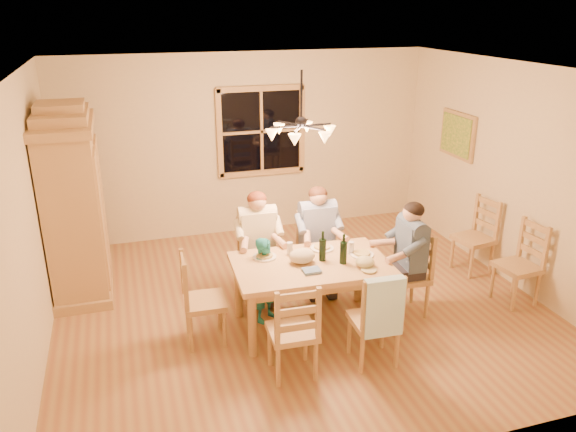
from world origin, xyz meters
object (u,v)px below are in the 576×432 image
object	(u,v)px
chair_end_right	(406,288)
wine_bottle_b	(343,249)
adult_slate_man	(410,245)
wine_bottle_a	(323,246)
chandelier	(301,131)
chair_spare_back	(472,249)
adult_woman	(258,232)
child	(266,280)
adult_plaid_man	(318,226)
chair_spare_front	(515,278)
chair_end_left	(205,314)
dining_table	(311,272)
armoire	(75,208)
chair_far_left	(259,274)
chair_near_left	(292,345)
chair_near_right	(373,333)
chair_far_right	(317,267)

from	to	relation	value
chair_end_right	wine_bottle_b	xyz separation A→B (m)	(-0.82, -0.06, 0.62)
adult_slate_man	wine_bottle_a	xyz separation A→B (m)	(-1.00, 0.07, 0.08)
chandelier	chair_spare_back	distance (m)	3.03
adult_woman	child	bearing A→B (deg)	87.31
adult_plaid_man	chair_spare_front	xyz separation A→B (m)	(2.13, -0.97, -0.54)
chair_end_left	adult_woman	bearing A→B (deg)	136.74
dining_table	armoire	bearing A→B (deg)	144.99
chair_far_left	chandelier	bearing A→B (deg)	142.98
chair_near_left	chair_spare_back	size ratio (longest dim) A/B	1.00
chair_end_right	wine_bottle_a	distance (m)	1.18
chandelier	child	world-z (taller)	chandelier
dining_table	adult_slate_man	distance (m)	1.15
adult_woman	adult_plaid_man	distance (m)	0.73
adult_slate_man	chair_spare_back	distance (m)	1.61
dining_table	wine_bottle_b	distance (m)	0.43
dining_table	child	world-z (taller)	child
armoire	chair_far_left	bearing A→B (deg)	-23.69
chair_end_right	child	size ratio (longest dim) A/B	1.01
child	chair_spare_front	distance (m)	2.95
dining_table	chandelier	bearing A→B (deg)	86.02
adult_slate_man	child	distance (m)	1.63
chandelier	child	bearing A→B (deg)	-156.95
armoire	adult_plaid_man	world-z (taller)	armoire
chair_near_right	wine_bottle_a	distance (m)	1.05
chair_end_right	chandelier	bearing A→B (deg)	67.96
adult_woman	armoire	bearing A→B (deg)	-21.24
chair_near_left	chair_end_right	size ratio (longest dim) A/B	1.00
adult_slate_man	chair_spare_front	world-z (taller)	adult_slate_man
chair_far_right	adult_plaid_man	size ratio (longest dim) A/B	1.13
adult_plaid_man	wine_bottle_b	world-z (taller)	adult_plaid_man
wine_bottle_a	wine_bottle_b	xyz separation A→B (m)	(0.18, -0.13, 0.00)
chandelier	adult_slate_man	xyz separation A→B (m)	(1.11, -0.50, -1.24)
chair_near_left	adult_slate_man	bearing A→B (deg)	26.57
adult_woman	child	world-z (taller)	adult_woman
wine_bottle_a	child	distance (m)	0.75
chair_far_right	chair_end_left	bearing A→B (deg)	27.98
wine_bottle_b	chair_spare_back	size ratio (longest dim) A/B	0.33
armoire	adult_woman	xyz separation A→B (m)	(2.01, -0.88, -0.22)
chair_near_right	adult_woman	size ratio (longest dim) A/B	1.13
adult_woman	adult_slate_man	size ratio (longest dim) A/B	1.00
chandelier	chair_far_right	bearing A→B (deg)	43.64
chair_near_left	wine_bottle_b	size ratio (longest dim) A/B	3.00
wine_bottle_a	chair_far_right	bearing A→B (deg)	73.88
adult_woman	adult_plaid_man	xyz separation A→B (m)	(0.73, -0.03, 0.00)
adult_plaid_man	chair_spare_front	bearing A→B (deg)	157.96
dining_table	chair_end_right	bearing A→B (deg)	-2.44
child	dining_table	bearing A→B (deg)	-71.63
wine_bottle_b	chair_spare_back	bearing A→B (deg)	19.60
chair_far_left	chair_end_right	world-z (taller)	same
chair_near_left	adult_plaid_man	bearing A→B (deg)	64.80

